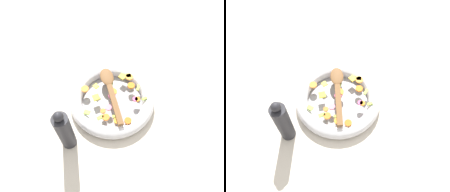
{
  "view_description": "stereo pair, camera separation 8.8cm",
  "coord_description": "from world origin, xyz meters",
  "views": [
    {
      "loc": [
        -0.11,
        -0.46,
        0.8
      ],
      "look_at": [
        0.0,
        0.0,
        0.05
      ],
      "focal_mm": 35.0,
      "sensor_mm": 36.0,
      "label": 1
    },
    {
      "loc": [
        -0.03,
        -0.47,
        0.8
      ],
      "look_at": [
        0.0,
        0.0,
        0.05
      ],
      "focal_mm": 35.0,
      "sensor_mm": 36.0,
      "label": 2
    }
  ],
  "objects": [
    {
      "name": "skillet",
      "position": [
        0.0,
        0.0,
        0.02
      ],
      "size": [
        0.35,
        0.35,
        0.05
      ],
      "color": "gray",
      "rests_on": "ground_plane"
    },
    {
      "name": "pepper_mill",
      "position": [
        -0.2,
        -0.13,
        0.11
      ],
      "size": [
        0.05,
        0.05,
        0.23
      ],
      "color": "#232328",
      "rests_on": "ground_plane"
    },
    {
      "name": "chopped_vegetables",
      "position": [
        0.01,
        -0.0,
        0.05
      ],
      "size": [
        0.26,
        0.26,
        0.01
      ],
      "color": "orange",
      "rests_on": "skillet"
    },
    {
      "name": "wooden_spoon",
      "position": [
        -0.0,
        0.03,
        0.06
      ],
      "size": [
        0.06,
        0.27,
        0.01
      ],
      "color": "brown",
      "rests_on": "chopped_vegetables"
    },
    {
      "name": "ground_plane",
      "position": [
        0.0,
        0.0,
        0.0
      ],
      "size": [
        4.0,
        4.0,
        0.0
      ],
      "primitive_type": "plane",
      "color": "beige"
    }
  ]
}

